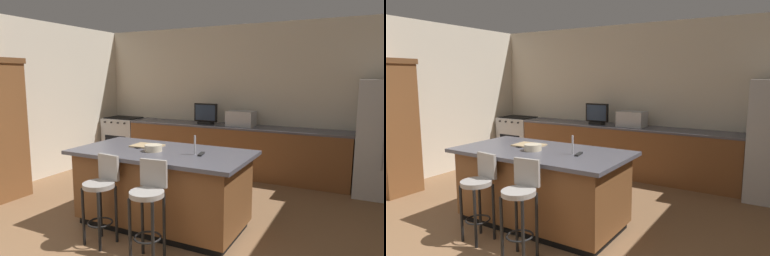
# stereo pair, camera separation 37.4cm
# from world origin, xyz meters

# --- Properties ---
(wall_back) EXTENTS (6.40, 0.12, 2.78)m
(wall_back) POSITION_xyz_m (0.00, 5.08, 1.39)
(wall_back) COLOR beige
(wall_back) RESTS_ON ground_plane
(wall_left) EXTENTS (0.12, 5.48, 2.78)m
(wall_left) POSITION_xyz_m (-3.00, 2.54, 1.39)
(wall_left) COLOR beige
(wall_left) RESTS_ON ground_plane
(counter_back) EXTENTS (4.17, 0.62, 0.92)m
(counter_back) POSITION_xyz_m (-0.02, 4.70, 0.46)
(counter_back) COLOR brown
(counter_back) RESTS_ON ground_plane
(kitchen_island) EXTENTS (2.14, 1.09, 0.94)m
(kitchen_island) POSITION_xyz_m (0.03, 2.18, 0.48)
(kitchen_island) COLOR black
(kitchen_island) RESTS_ON ground_plane
(range_oven) EXTENTS (0.78, 0.63, 0.94)m
(range_oven) POSITION_xyz_m (-2.50, 4.70, 0.47)
(range_oven) COLOR #B7BABF
(range_oven) RESTS_ON ground_plane
(microwave) EXTENTS (0.48, 0.36, 0.28)m
(microwave) POSITION_xyz_m (0.17, 4.70, 1.06)
(microwave) COLOR #B7BABF
(microwave) RESTS_ON counter_back
(tv_monitor) EXTENTS (0.46, 0.16, 0.39)m
(tv_monitor) POSITION_xyz_m (-0.52, 4.65, 1.10)
(tv_monitor) COLOR black
(tv_monitor) RESTS_ON counter_back
(sink_faucet_back) EXTENTS (0.02, 0.02, 0.24)m
(sink_faucet_back) POSITION_xyz_m (-0.07, 4.80, 1.04)
(sink_faucet_back) COLOR #B2B2B7
(sink_faucet_back) RESTS_ON counter_back
(sink_faucet_island) EXTENTS (0.02, 0.02, 0.22)m
(sink_faucet_island) POSITION_xyz_m (0.48, 2.18, 1.05)
(sink_faucet_island) COLOR #B2B2B7
(sink_faucet_island) RESTS_ON kitchen_island
(bar_stool_left) EXTENTS (0.34, 0.35, 0.97)m
(bar_stool_left) POSITION_xyz_m (-0.31, 1.49, 0.58)
(bar_stool_left) COLOR gray
(bar_stool_left) RESTS_ON ground_plane
(bar_stool_right) EXTENTS (0.34, 0.35, 1.00)m
(bar_stool_right) POSITION_xyz_m (0.36, 1.41, 0.61)
(bar_stool_right) COLOR gray
(bar_stool_right) RESTS_ON ground_plane
(fruit_bowl) EXTENTS (0.21, 0.21, 0.08)m
(fruit_bowl) POSITION_xyz_m (-0.04, 2.11, 0.98)
(fruit_bowl) COLOR beige
(fruit_bowl) RESTS_ON kitchen_island
(cell_phone) EXTENTS (0.10, 0.16, 0.01)m
(cell_phone) POSITION_xyz_m (-0.29, 2.22, 0.94)
(cell_phone) COLOR black
(cell_phone) RESTS_ON kitchen_island
(tv_remote) EXTENTS (0.08, 0.18, 0.02)m
(tv_remote) POSITION_xyz_m (0.55, 2.19, 0.95)
(tv_remote) COLOR black
(tv_remote) RESTS_ON kitchen_island
(cutting_board) EXTENTS (0.39, 0.29, 0.02)m
(cutting_board) POSITION_xyz_m (-0.26, 2.31, 0.95)
(cutting_board) COLOR tan
(cutting_board) RESTS_ON kitchen_island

